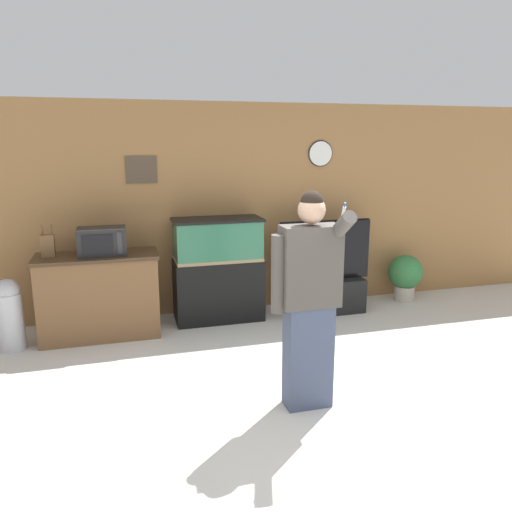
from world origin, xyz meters
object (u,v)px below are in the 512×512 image
at_px(potted_plant, 405,275).
at_px(counter_island, 99,296).
at_px(trash_bin, 10,314).
at_px(aquarium_on_stand, 218,270).
at_px(microwave, 102,241).
at_px(person_standing, 308,298).
at_px(knife_block, 48,245).
at_px(tv_on_stand, 324,286).

bearing_deg(potted_plant, counter_island, -176.79).
bearing_deg(trash_bin, aquarium_on_stand, 8.35).
distance_m(counter_island, microwave, 0.62).
distance_m(counter_island, person_standing, 2.67).
bearing_deg(knife_block, person_standing, -43.87).
relative_size(microwave, aquarium_on_stand, 0.41).
bearing_deg(potted_plant, tv_on_stand, -173.05).
relative_size(counter_island, microwave, 2.58).
xyz_separation_m(aquarium_on_stand, trash_bin, (-2.26, -0.33, -0.23)).
relative_size(counter_island, aquarium_on_stand, 1.04).
height_order(knife_block, aquarium_on_stand, knife_block).
bearing_deg(counter_island, potted_plant, 3.21).
bearing_deg(potted_plant, aquarium_on_stand, -179.04).
height_order(microwave, trash_bin, microwave).
relative_size(tv_on_stand, person_standing, 0.68).
bearing_deg(knife_block, potted_plant, 2.46).
xyz_separation_m(tv_on_stand, person_standing, (-1.06, -2.10, 0.57)).
bearing_deg(trash_bin, microwave, 8.06).
distance_m(counter_island, knife_block, 0.76).
xyz_separation_m(tv_on_stand, potted_plant, (1.25, 0.15, 0.01)).
relative_size(knife_block, trash_bin, 0.45).
xyz_separation_m(aquarium_on_stand, person_standing, (0.29, -2.21, 0.30)).
xyz_separation_m(knife_block, potted_plant, (4.46, 0.19, -0.70)).
relative_size(counter_island, knife_block, 3.76).
bearing_deg(knife_block, counter_island, -3.72).
distance_m(microwave, trash_bin, 1.19).
xyz_separation_m(microwave, knife_block, (-0.55, 0.05, -0.02)).
bearing_deg(person_standing, potted_plant, 44.31).
bearing_deg(aquarium_on_stand, potted_plant, 0.96).
xyz_separation_m(microwave, tv_on_stand, (2.65, 0.09, -0.73)).
relative_size(person_standing, trash_bin, 2.31).
bearing_deg(aquarium_on_stand, trash_bin, -171.65).
distance_m(aquarium_on_stand, tv_on_stand, 1.38).
relative_size(microwave, knife_block, 1.46).
bearing_deg(trash_bin, counter_island, 9.73).
relative_size(aquarium_on_stand, person_standing, 0.70).
height_order(microwave, person_standing, person_standing).
distance_m(aquarium_on_stand, potted_plant, 2.61).
relative_size(counter_island, potted_plant, 2.07).
relative_size(aquarium_on_stand, potted_plant, 1.98).
height_order(counter_island, person_standing, person_standing).
xyz_separation_m(knife_block, tv_on_stand, (3.21, 0.04, -0.71)).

